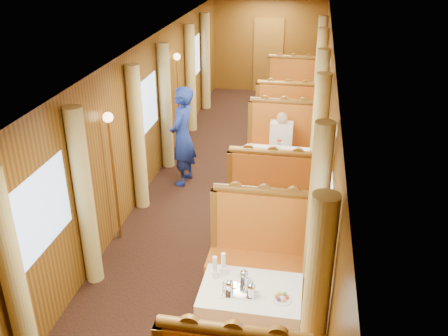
% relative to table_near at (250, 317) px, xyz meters
% --- Properties ---
extents(floor, '(3.00, 12.00, 0.01)m').
position_rel_table_near_xyz_m(floor, '(-0.75, 3.50, -0.38)').
color(floor, black).
rests_on(floor, ground).
extents(ceiling, '(3.00, 12.00, 0.01)m').
position_rel_table_near_xyz_m(ceiling, '(-0.75, 3.50, 2.12)').
color(ceiling, silver).
rests_on(ceiling, wall_left).
extents(wall_far, '(3.00, 0.01, 2.50)m').
position_rel_table_near_xyz_m(wall_far, '(-0.75, 9.50, 0.88)').
color(wall_far, brown).
rests_on(wall_far, floor).
extents(wall_left, '(0.01, 12.00, 2.50)m').
position_rel_table_near_xyz_m(wall_left, '(-2.25, 3.50, 0.88)').
color(wall_left, brown).
rests_on(wall_left, floor).
extents(wall_right, '(0.01, 12.00, 2.50)m').
position_rel_table_near_xyz_m(wall_right, '(0.75, 3.50, 0.88)').
color(wall_right, brown).
rests_on(wall_right, floor).
extents(doorway_far, '(0.80, 0.04, 2.00)m').
position_rel_table_near_xyz_m(doorway_far, '(-0.75, 9.47, 0.62)').
color(doorway_far, brown).
rests_on(doorway_far, floor).
extents(table_near, '(1.05, 0.72, 0.75)m').
position_rel_table_near_xyz_m(table_near, '(0.00, 0.00, 0.00)').
color(table_near, white).
rests_on(table_near, floor).
extents(banquette_near_aft, '(1.30, 0.55, 1.34)m').
position_rel_table_near_xyz_m(banquette_near_aft, '(0.00, 1.01, 0.05)').
color(banquette_near_aft, '#B24013').
rests_on(banquette_near_aft, floor).
extents(table_mid, '(1.05, 0.72, 0.75)m').
position_rel_table_near_xyz_m(table_mid, '(0.00, 3.50, 0.00)').
color(table_mid, white).
rests_on(table_mid, floor).
extents(banquette_mid_fwd, '(1.30, 0.55, 1.34)m').
position_rel_table_near_xyz_m(banquette_mid_fwd, '(0.00, 2.49, 0.05)').
color(banquette_mid_fwd, '#B24013').
rests_on(banquette_mid_fwd, floor).
extents(banquette_mid_aft, '(1.30, 0.55, 1.34)m').
position_rel_table_near_xyz_m(banquette_mid_aft, '(0.00, 4.51, 0.05)').
color(banquette_mid_aft, '#B24013').
rests_on(banquette_mid_aft, floor).
extents(table_far, '(1.05, 0.72, 0.75)m').
position_rel_table_near_xyz_m(table_far, '(0.00, 7.00, 0.00)').
color(table_far, white).
rests_on(table_far, floor).
extents(banquette_far_fwd, '(1.30, 0.55, 1.34)m').
position_rel_table_near_xyz_m(banquette_far_fwd, '(0.00, 5.99, 0.05)').
color(banquette_far_fwd, '#B24013').
rests_on(banquette_far_fwd, floor).
extents(banquette_far_aft, '(1.30, 0.55, 1.34)m').
position_rel_table_near_xyz_m(banquette_far_aft, '(0.00, 8.01, 0.05)').
color(banquette_far_aft, '#B24013').
rests_on(banquette_far_aft, floor).
extents(tea_tray, '(0.36, 0.28, 0.01)m').
position_rel_table_near_xyz_m(tea_tray, '(-0.13, -0.05, 0.38)').
color(tea_tray, silver).
rests_on(tea_tray, table_near).
extents(teapot_left, '(0.16, 0.13, 0.12)m').
position_rel_table_near_xyz_m(teapot_left, '(-0.21, -0.10, 0.44)').
color(teapot_left, silver).
rests_on(teapot_left, tea_tray).
extents(teapot_right, '(0.19, 0.16, 0.13)m').
position_rel_table_near_xyz_m(teapot_right, '(0.01, -0.12, 0.44)').
color(teapot_right, silver).
rests_on(teapot_right, tea_tray).
extents(teapot_back, '(0.18, 0.15, 0.12)m').
position_rel_table_near_xyz_m(teapot_back, '(-0.09, 0.09, 0.44)').
color(teapot_back, silver).
rests_on(teapot_back, tea_tray).
extents(fruit_plate, '(0.21, 0.21, 0.05)m').
position_rel_table_near_xyz_m(fruit_plate, '(0.32, -0.10, 0.39)').
color(fruit_plate, white).
rests_on(fruit_plate, table_near).
extents(cup_inboard, '(0.08, 0.08, 0.26)m').
position_rel_table_near_xyz_m(cup_inboard, '(-0.40, 0.13, 0.48)').
color(cup_inboard, white).
rests_on(cup_inboard, table_near).
extents(cup_outboard, '(0.08, 0.08, 0.26)m').
position_rel_table_near_xyz_m(cup_outboard, '(-0.33, 0.21, 0.48)').
color(cup_outboard, white).
rests_on(cup_outboard, table_near).
extents(rose_vase_mid, '(0.06, 0.06, 0.36)m').
position_rel_table_near_xyz_m(rose_vase_mid, '(0.01, 3.53, 0.55)').
color(rose_vase_mid, silver).
rests_on(rose_vase_mid, table_mid).
extents(rose_vase_far, '(0.06, 0.06, 0.36)m').
position_rel_table_near_xyz_m(rose_vase_far, '(-0.02, 7.03, 0.55)').
color(rose_vase_far, silver).
rests_on(rose_vase_far, table_far).
extents(window_left_near, '(0.01, 1.20, 0.90)m').
position_rel_table_near_xyz_m(window_left_near, '(-2.24, 0.00, 1.07)').
color(window_left_near, '#91ADD3').
rests_on(window_left_near, wall_left).
extents(curtain_left_near_a, '(0.22, 0.22, 2.35)m').
position_rel_table_near_xyz_m(curtain_left_near_a, '(-2.13, -0.78, 0.80)').
color(curtain_left_near_a, tan).
rests_on(curtain_left_near_a, floor).
extents(curtain_left_near_b, '(0.22, 0.22, 2.35)m').
position_rel_table_near_xyz_m(curtain_left_near_b, '(-2.13, 0.78, 0.80)').
color(curtain_left_near_b, tan).
rests_on(curtain_left_near_b, floor).
extents(window_right_near, '(0.01, 1.20, 0.90)m').
position_rel_table_near_xyz_m(window_right_near, '(0.74, 0.00, 1.07)').
color(window_right_near, '#91ADD3').
rests_on(window_right_near, wall_right).
extents(curtain_right_near_a, '(0.22, 0.22, 2.35)m').
position_rel_table_near_xyz_m(curtain_right_near_a, '(0.63, -0.78, 0.80)').
color(curtain_right_near_a, tan).
rests_on(curtain_right_near_a, floor).
extents(curtain_right_near_b, '(0.22, 0.22, 2.35)m').
position_rel_table_near_xyz_m(curtain_right_near_b, '(0.63, 0.78, 0.80)').
color(curtain_right_near_b, tan).
rests_on(curtain_right_near_b, floor).
extents(window_left_mid, '(0.01, 1.20, 0.90)m').
position_rel_table_near_xyz_m(window_left_mid, '(-2.24, 3.50, 1.07)').
color(window_left_mid, '#91ADD3').
rests_on(window_left_mid, wall_left).
extents(curtain_left_mid_a, '(0.22, 0.22, 2.35)m').
position_rel_table_near_xyz_m(curtain_left_mid_a, '(-2.13, 2.72, 0.80)').
color(curtain_left_mid_a, tan).
rests_on(curtain_left_mid_a, floor).
extents(curtain_left_mid_b, '(0.22, 0.22, 2.35)m').
position_rel_table_near_xyz_m(curtain_left_mid_b, '(-2.13, 4.28, 0.80)').
color(curtain_left_mid_b, tan).
rests_on(curtain_left_mid_b, floor).
extents(window_right_mid, '(0.01, 1.20, 0.90)m').
position_rel_table_near_xyz_m(window_right_mid, '(0.74, 3.50, 1.07)').
color(window_right_mid, '#91ADD3').
rests_on(window_right_mid, wall_right).
extents(curtain_right_mid_a, '(0.22, 0.22, 2.35)m').
position_rel_table_near_xyz_m(curtain_right_mid_a, '(0.63, 2.72, 0.80)').
color(curtain_right_mid_a, tan).
rests_on(curtain_right_mid_a, floor).
extents(curtain_right_mid_b, '(0.22, 0.22, 2.35)m').
position_rel_table_near_xyz_m(curtain_right_mid_b, '(0.63, 4.28, 0.80)').
color(curtain_right_mid_b, tan).
rests_on(curtain_right_mid_b, floor).
extents(window_left_far, '(0.01, 1.20, 0.90)m').
position_rel_table_near_xyz_m(window_left_far, '(-2.24, 7.00, 1.07)').
color(window_left_far, '#91ADD3').
rests_on(window_left_far, wall_left).
extents(curtain_left_far_a, '(0.22, 0.22, 2.35)m').
position_rel_table_near_xyz_m(curtain_left_far_a, '(-2.13, 6.22, 0.80)').
color(curtain_left_far_a, tan).
rests_on(curtain_left_far_a, floor).
extents(curtain_left_far_b, '(0.22, 0.22, 2.35)m').
position_rel_table_near_xyz_m(curtain_left_far_b, '(-2.13, 7.78, 0.80)').
color(curtain_left_far_b, tan).
rests_on(curtain_left_far_b, floor).
extents(window_right_far, '(0.01, 1.20, 0.90)m').
position_rel_table_near_xyz_m(window_right_far, '(0.74, 7.00, 1.07)').
color(window_right_far, '#91ADD3').
rests_on(window_right_far, wall_right).
extents(curtain_right_far_a, '(0.22, 0.22, 2.35)m').
position_rel_table_near_xyz_m(curtain_right_far_a, '(0.63, 6.22, 0.80)').
color(curtain_right_far_a, tan).
rests_on(curtain_right_far_a, floor).
extents(curtain_right_far_b, '(0.22, 0.22, 2.35)m').
position_rel_table_near_xyz_m(curtain_right_far_b, '(0.63, 7.78, 0.80)').
color(curtain_right_far_b, tan).
rests_on(curtain_right_far_b, floor).
extents(sconce_left_fore, '(0.14, 0.14, 1.95)m').
position_rel_table_near_xyz_m(sconce_left_fore, '(-2.15, 1.75, 1.01)').
color(sconce_left_fore, '#BF8C3F').
rests_on(sconce_left_fore, floor).
extents(sconce_right_fore, '(0.14, 0.14, 1.95)m').
position_rel_table_near_xyz_m(sconce_right_fore, '(0.65, 1.75, 1.01)').
color(sconce_right_fore, '#BF8C3F').
rests_on(sconce_right_fore, floor).
extents(sconce_left_aft, '(0.14, 0.14, 1.95)m').
position_rel_table_near_xyz_m(sconce_left_aft, '(-2.15, 5.25, 1.01)').
color(sconce_left_aft, '#BF8C3F').
rests_on(sconce_left_aft, floor).
extents(sconce_right_aft, '(0.14, 0.14, 1.95)m').
position_rel_table_near_xyz_m(sconce_right_aft, '(0.65, 5.25, 1.01)').
color(sconce_right_aft, '#BF8C3F').
rests_on(sconce_right_aft, floor).
extents(steward, '(0.49, 0.69, 1.77)m').
position_rel_table_near_xyz_m(steward, '(-1.66, 3.65, 0.51)').
color(steward, navy).
rests_on(steward, floor).
extents(passenger, '(0.40, 0.44, 0.76)m').
position_rel_table_near_xyz_m(passenger, '(-0.00, 4.23, 0.37)').
color(passenger, beige).
rests_on(passenger, banquette_mid_aft).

